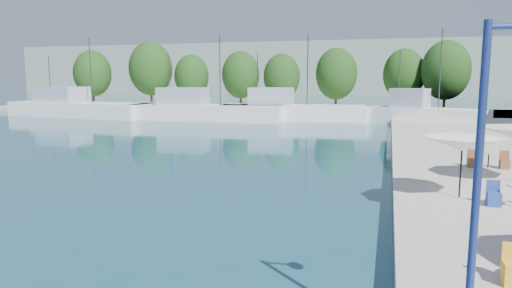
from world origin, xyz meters
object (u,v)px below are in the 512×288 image
(trawler_01, at_px, (77,108))
(trawler_02, at_px, (202,111))
(street_lamp, at_px, (505,128))
(umbrella_white, at_px, (462,144))
(trawler_03, at_px, (289,111))
(trawler_04, at_px, (423,115))

(trawler_01, distance_m, trawler_02, 17.53)
(trawler_02, bearing_deg, street_lamp, -63.16)
(trawler_01, xyz_separation_m, trawler_02, (17.52, -0.44, 0.00))
(umbrella_white, distance_m, street_lamp, 10.21)
(trawler_01, xyz_separation_m, trawler_03, (27.41, 2.05, 0.00))
(trawler_02, bearing_deg, umbrella_white, -55.17)
(trawler_04, xyz_separation_m, street_lamp, (-1.83, -43.46, 3.01))
(trawler_02, bearing_deg, trawler_01, 177.21)
(umbrella_white, bearing_deg, trawler_02, 126.19)
(trawler_01, xyz_separation_m, umbrella_white, (41.13, -32.71, 1.45))
(trawler_04, relative_size, umbrella_white, 4.43)
(trawler_04, bearing_deg, street_lamp, -69.98)
(trawler_02, height_order, trawler_04, same)
(trawler_01, relative_size, trawler_02, 1.12)
(trawler_03, bearing_deg, umbrella_white, -74.29)
(trawler_01, xyz_separation_m, street_lamp, (40.21, -42.75, 3.02))
(street_lamp, bearing_deg, trawler_02, 114.11)
(trawler_01, height_order, trawler_02, same)
(trawler_03, height_order, street_lamp, trawler_03)
(trawler_01, height_order, trawler_03, same)
(trawler_03, distance_m, street_lamp, 46.69)
(trawler_02, xyz_separation_m, street_lamp, (22.69, -42.31, 3.02))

